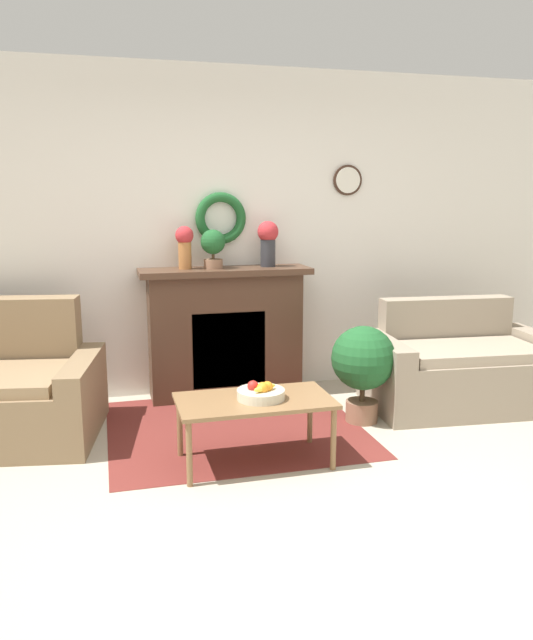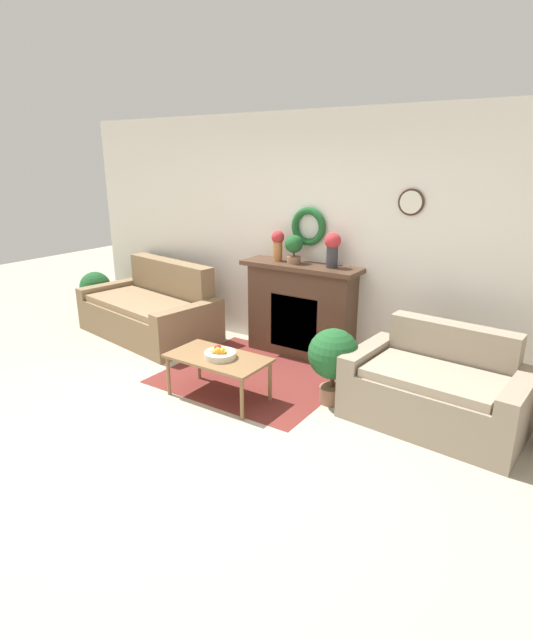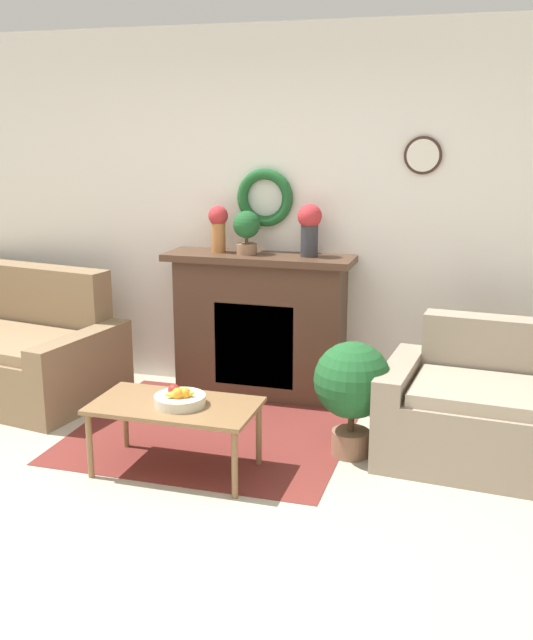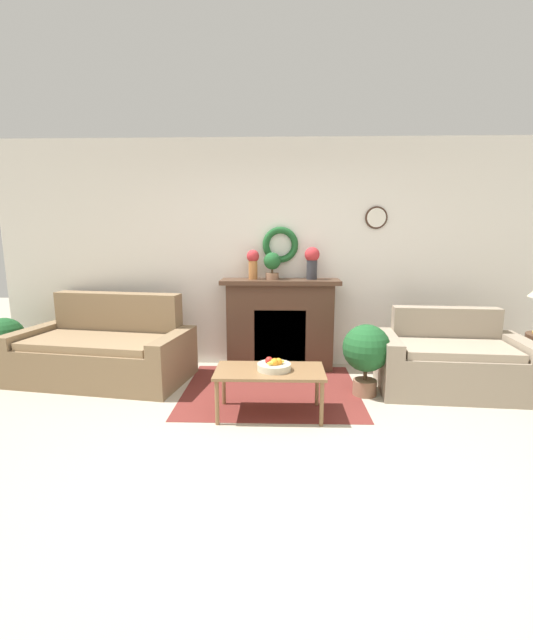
{
  "view_description": "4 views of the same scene",
  "coord_description": "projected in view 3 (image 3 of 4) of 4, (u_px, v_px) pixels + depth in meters",
  "views": [
    {
      "loc": [
        -0.96,
        -2.8,
        1.65
      ],
      "look_at": [
        0.11,
        1.25,
        0.82
      ],
      "focal_mm": 35.0,
      "sensor_mm": 36.0,
      "label": 1
    },
    {
      "loc": [
        2.71,
        -2.58,
        2.21
      ],
      "look_at": [
        0.17,
        1.23,
        0.71
      ],
      "focal_mm": 28.0,
      "sensor_mm": 36.0,
      "label": 2
    },
    {
      "loc": [
        1.58,
        -2.97,
        1.98
      ],
      "look_at": [
        0.3,
        1.36,
        0.81
      ],
      "focal_mm": 42.0,
      "sensor_mm": 36.0,
      "label": 3
    },
    {
      "loc": [
        -0.01,
        -2.83,
        1.59
      ],
      "look_at": [
        -0.13,
        1.22,
        0.79
      ],
      "focal_mm": 24.0,
      "sensor_mm": 36.0,
      "label": 4
    }
  ],
  "objects": [
    {
      "name": "ground_plane",
      "position": [
        130.0,
        541.0,
        3.69
      ],
      "size": [
        16.0,
        16.0,
        0.0
      ],
      "primitive_type": "plane",
      "color": "#ADA38E"
    },
    {
      "name": "floor_rug",
      "position": [
        213.0,
        431.0,
        5.03
      ],
      "size": [
        1.8,
        1.63,
        0.01
      ],
      "color": "maroon",
      "rests_on": "ground_plane"
    },
    {
      "name": "wall_back",
      "position": [
        268.0,
        214.0,
        5.58
      ],
      "size": [
        6.8,
        0.14,
        2.7
      ],
      "color": "white",
      "rests_on": "ground_plane"
    },
    {
      "name": "fireplace",
      "position": [
        260.0,
        325.0,
        5.59
      ],
      "size": [
        1.39,
        0.41,
        1.08
      ],
      "color": "#4C3323",
      "rests_on": "ground_plane"
    },
    {
      "name": "couch_left",
      "position": [
        0.0,
        350.0,
        5.76
      ],
      "size": [
        1.99,
        1.28,
        0.93
      ],
      "rotation": [
        0.0,
        0.0,
        -0.16
      ],
      "color": "#846B4C",
      "rests_on": "ground_plane"
    },
    {
      "name": "loveseat_right",
      "position": [
        506.0,
        416.0,
        4.49
      ],
      "size": [
        1.52,
        0.97,
        0.83
      ],
      "rotation": [
        0.0,
        0.0,
        -0.08
      ],
      "color": "gray",
      "rests_on": "ground_plane"
    },
    {
      "name": "coffee_table",
      "position": [
        175.0,
        410.0,
        4.36
      ],
      "size": [
        0.97,
        0.53,
        0.42
      ],
      "color": "olive",
      "rests_on": "ground_plane"
    },
    {
      "name": "fruit_bowl",
      "position": [
        180.0,
        399.0,
        4.31
      ],
      "size": [
        0.3,
        0.3,
        0.12
      ],
      "color": "beige",
      "rests_on": "coffee_table"
    },
    {
      "name": "vase_on_mantel_left",
      "position": [
        218.0,
        225.0,
        5.5
      ],
      "size": [
        0.15,
        0.15,
        0.34
      ],
      "color": "#AD6B38",
      "rests_on": "fireplace"
    },
    {
      "name": "vase_on_mantel_right",
      "position": [
        310.0,
        226.0,
        5.31
      ],
      "size": [
        0.17,
        0.17,
        0.38
      ],
      "color": "#2D2D33",
      "rests_on": "fireplace"
    },
    {
      "name": "potted_plant_on_mantel",
      "position": [
        247.0,
        229.0,
        5.42
      ],
      "size": [
        0.2,
        0.2,
        0.31
      ],
      "color": "#8E664C",
      "rests_on": "fireplace"
    },
    {
      "name": "potted_plant_floor_by_loveseat",
      "position": [
        352.0,
        385.0,
        4.55
      ],
      "size": [
        0.47,
        0.47,
        0.73
      ],
      "color": "#8E664C",
      "rests_on": "ground_plane"
    }
  ]
}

